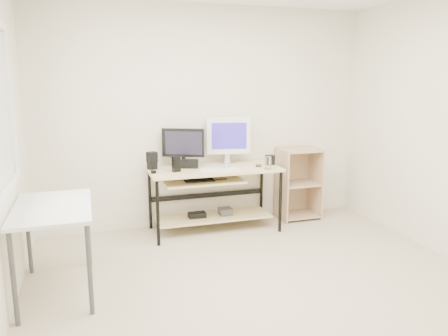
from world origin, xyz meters
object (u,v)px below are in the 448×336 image
at_px(side_table, 53,215).
at_px(desk, 212,186).
at_px(black_monitor, 183,145).
at_px(white_imac, 229,137).
at_px(shelf_unit, 297,183).
at_px(audio_controller, 176,164).

bearing_deg(side_table, desk, 32.65).
height_order(side_table, black_monitor, black_monitor).
relative_size(side_table, white_imac, 1.79).
relative_size(side_table, shelf_unit, 1.11).
bearing_deg(white_imac, side_table, -135.89).
bearing_deg(black_monitor, white_imac, 28.50).
height_order(side_table, white_imac, white_imac).
bearing_deg(white_imac, black_monitor, -165.09).
bearing_deg(shelf_unit, white_imac, 177.78).
bearing_deg(shelf_unit, side_table, -156.67).
height_order(desk, audio_controller, audio_controller).
distance_m(desk, side_table, 1.97).
height_order(side_table, audio_controller, audio_controller).
bearing_deg(white_imac, desk, -132.50).
height_order(shelf_unit, black_monitor, black_monitor).
relative_size(desk, side_table, 1.50).
bearing_deg(side_table, audio_controller, 38.80).
xyz_separation_m(shelf_unit, white_imac, (-0.91, 0.04, 0.62)).
bearing_deg(side_table, black_monitor, 41.90).
relative_size(side_table, black_monitor, 2.14).
xyz_separation_m(desk, black_monitor, (-0.30, 0.16, 0.47)).
distance_m(side_table, audio_controller, 1.58).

